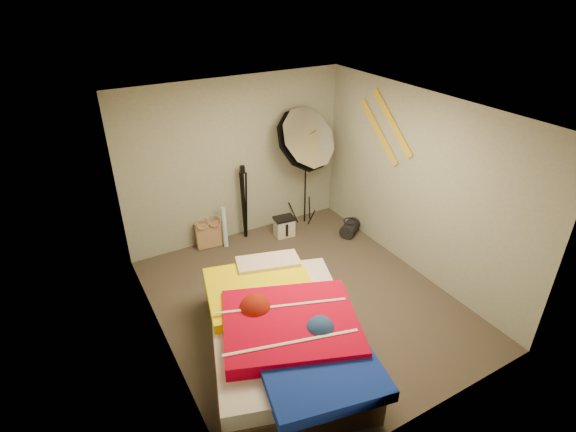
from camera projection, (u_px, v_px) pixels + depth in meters
floor at (304, 301)px, 5.82m from camera, size 4.00×4.00×0.00m
ceiling at (308, 111)px, 4.62m from camera, size 4.00×4.00×0.00m
wall_back at (236, 161)px, 6.74m from camera, size 3.50×0.00×3.50m
wall_front at (434, 319)px, 3.70m from camera, size 3.50×0.00×3.50m
wall_left at (156, 259)px, 4.46m from camera, size 0.00×4.00×4.00m
wall_right at (418, 186)px, 5.98m from camera, size 0.00×4.00×4.00m
tote_bag at (209, 234)px, 6.90m from camera, size 0.42×0.22×0.41m
wrapping_roll at (224, 227)px, 6.86m from camera, size 0.12×0.20×0.64m
camera_case at (284, 227)px, 7.20m from camera, size 0.32×0.24×0.30m
duffel_bag at (350, 228)px, 7.24m from camera, size 0.43×0.39×0.23m
wall_stripe_upper at (392, 123)px, 6.09m from camera, size 0.02×0.91×0.78m
wall_stripe_lower at (379, 132)px, 6.37m from camera, size 0.02×0.91×0.78m
bed at (283, 332)px, 4.87m from camera, size 2.12×2.65×0.64m
photo_umbrella at (304, 141)px, 6.76m from camera, size 1.17×0.85×2.11m
camera_tripod at (244, 197)px, 6.90m from camera, size 0.08×0.08×1.22m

